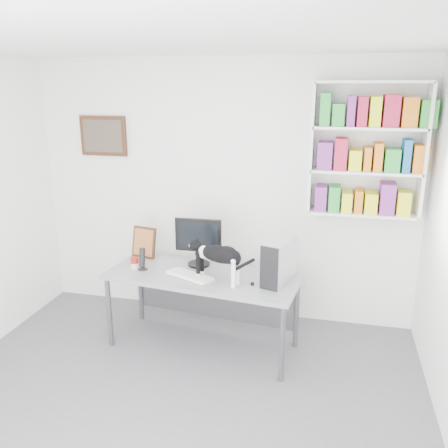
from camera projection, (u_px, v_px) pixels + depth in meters
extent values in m
cube|color=#5C5D62|center=(160.00, 430.00, 3.46)|extent=(4.00, 4.00, 0.01)
cube|color=white|center=(141.00, 36.00, 2.70)|extent=(4.00, 4.00, 0.01)
cube|color=white|center=(223.00, 192.00, 4.95)|extent=(4.00, 0.01, 2.70)
cube|color=silver|center=(367.00, 150.00, 4.36)|extent=(1.03, 0.28, 1.24)
cube|color=#492D17|center=(103.00, 136.00, 5.05)|extent=(0.52, 0.04, 0.42)
cube|color=gray|center=(203.00, 311.00, 4.48)|extent=(1.84, 0.90, 0.74)
cube|color=black|center=(199.00, 242.00, 4.54)|extent=(0.46, 0.23, 0.48)
cube|color=white|center=(190.00, 275.00, 4.32)|extent=(0.47, 0.34, 0.03)
cube|color=silver|center=(279.00, 261.00, 4.15)|extent=(0.28, 0.43, 0.40)
cylinder|color=black|center=(142.00, 259.00, 4.47)|extent=(0.10, 0.10, 0.22)
cube|color=#492D17|center=(144.00, 242.00, 4.79)|extent=(0.27, 0.15, 0.32)
cylinder|color=#A21A0D|center=(135.00, 263.00, 4.51)|extent=(0.10, 0.10, 0.11)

